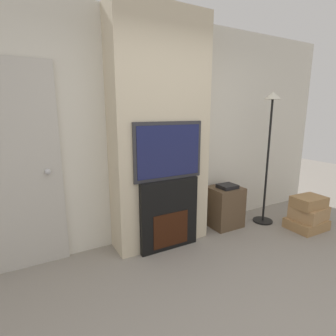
{
  "coord_description": "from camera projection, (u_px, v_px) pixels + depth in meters",
  "views": [
    {
      "loc": [
        -1.4,
        -0.92,
        1.61
      ],
      "look_at": [
        0.0,
        1.61,
        0.98
      ],
      "focal_mm": 28.0,
      "sensor_mm": 36.0,
      "label": 1
    }
  ],
  "objects": [
    {
      "name": "floor_lamp",
      "position": [
        269.0,
        139.0,
        3.64
      ],
      "size": [
        0.28,
        0.28,
        1.86
      ],
      "color": "black",
      "rests_on": "ground_plane"
    },
    {
      "name": "box_stack",
      "position": [
        308.0,
        214.0,
        3.63
      ],
      "size": [
        0.54,
        0.41,
        0.47
      ],
      "color": "#A37A4C",
      "rests_on": "ground_plane"
    },
    {
      "name": "wall_back",
      "position": [
        152.0,
        132.0,
        3.25
      ],
      "size": [
        6.0,
        0.06,
        2.7
      ],
      "color": "silver",
      "rests_on": "ground_plane"
    },
    {
      "name": "fireplace",
      "position": [
        168.0,
        214.0,
        3.08
      ],
      "size": [
        0.73,
        0.15,
        0.85
      ],
      "color": "black",
      "rests_on": "ground_plane"
    },
    {
      "name": "chimney_breast",
      "position": [
        160.0,
        134.0,
        3.05
      ],
      "size": [
        1.16,
        0.39,
        2.7
      ],
      "color": "beige",
      "rests_on": "ground_plane"
    },
    {
      "name": "entry_door",
      "position": [
        10.0,
        170.0,
        2.53
      ],
      "size": [
        0.93,
        0.09,
        2.1
      ],
      "color": "#BCB7AD",
      "rests_on": "ground_plane"
    },
    {
      "name": "media_stand",
      "position": [
        224.0,
        206.0,
        3.71
      ],
      "size": [
        0.44,
        0.39,
        0.62
      ],
      "color": "brown",
      "rests_on": "ground_plane"
    },
    {
      "name": "television",
      "position": [
        168.0,
        151.0,
        2.92
      ],
      "size": [
        0.84,
        0.07,
        0.65
      ],
      "color": "#2D2D33",
      "rests_on": "fireplace"
    }
  ]
}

